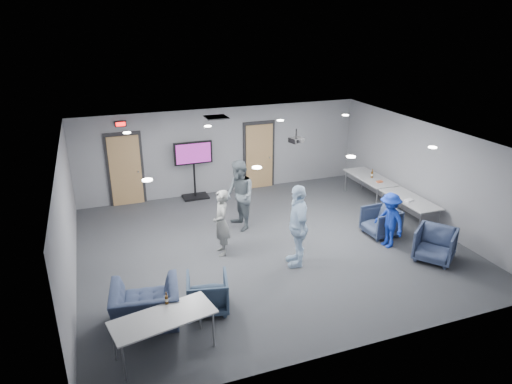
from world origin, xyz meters
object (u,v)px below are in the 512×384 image
object	(u,v)px
table_front_left	(163,319)
tv_stand	(194,167)
person_a	(221,223)
person_b	(239,196)
table_right_a	(370,178)
bottle_front	(167,299)
projector	(296,140)
bottle_right	(372,175)
chair_front_b	(146,306)
chair_front_a	(207,293)
person_d	(389,220)
chair_right_c	(435,245)
chair_right_b	(381,222)
table_right_b	(410,200)
person_c	(298,225)

from	to	relation	value
table_front_left	tv_stand	size ratio (longest dim) A/B	1.00
person_a	person_b	world-z (taller)	person_b
table_right_a	tv_stand	distance (m)	5.39
bottle_front	projector	xyz separation A→B (m)	(3.95, 3.41, 1.59)
tv_stand	bottle_right	bearing A→B (deg)	-22.45
person_b	chair_front_b	size ratio (longest dim) A/B	1.56
person_a	bottle_front	distance (m)	3.17
table_right_a	chair_front_a	bearing A→B (deg)	121.99
bottle_front	person_d	bearing A→B (deg)	16.04
chair_right_c	tv_stand	xyz separation A→B (m)	(-4.31, 5.73, 0.62)
chair_right_b	tv_stand	size ratio (longest dim) A/B	0.45
table_right_b	bottle_front	size ratio (longest dim) A/B	7.93
bottle_front	chair_front_b	bearing A→B (deg)	118.54
chair_right_c	table_right_a	xyz separation A→B (m)	(0.69, 3.75, 0.30)
bottle_right	tv_stand	size ratio (longest dim) A/B	0.15
chair_front_b	bottle_front	xyz separation A→B (m)	(0.31, -0.57, 0.42)
bottle_right	tv_stand	xyz separation A→B (m)	(-5.00, 2.06, 0.18)
bottle_front	tv_stand	size ratio (longest dim) A/B	0.13
person_a	person_c	size ratio (longest dim) A/B	0.84
person_a	person_c	world-z (taller)	person_c
person_a	table_right_a	size ratio (longest dim) A/B	0.85
person_a	chair_front_a	world-z (taller)	person_a
projector	table_right_a	bearing A→B (deg)	2.26
tv_stand	chair_right_b	bearing A→B (deg)	-47.04
person_d	projector	size ratio (longest dim) A/B	3.74
chair_right_c	chair_front_a	xyz separation A→B (m)	(-5.40, -0.06, -0.03)
bottle_front	projector	size ratio (longest dim) A/B	0.61
chair_front_a	chair_right_b	bearing A→B (deg)	-150.25
table_right_b	projector	bearing A→B (deg)	73.58
table_right_b	chair_front_a	bearing A→B (deg)	107.37
table_front_left	table_right_a	bearing A→B (deg)	22.29
bottle_right	table_right_a	bearing A→B (deg)	88.38
tv_stand	person_c	bearing A→B (deg)	-75.37
person_c	table_front_left	distance (m)	3.87
chair_front_a	table_right_b	xyz separation A→B (m)	(6.10, 1.91, 0.32)
person_a	chair_front_b	distance (m)	2.95
person_c	chair_right_c	world-z (taller)	person_c
person_c	bottle_front	xyz separation A→B (m)	(-3.20, -1.62, -0.14)
bottle_right	tv_stand	world-z (taller)	tv_stand
person_b	bottle_front	xyz separation A→B (m)	(-2.56, -3.84, -0.12)
person_a	person_c	bearing A→B (deg)	60.26
chair_right_c	chair_front_a	world-z (taller)	chair_right_c
person_a	table_front_left	distance (m)	3.53
chair_right_b	chair_right_c	size ratio (longest dim) A/B	0.94
chair_right_c	table_right_a	size ratio (longest dim) A/B	0.45
projector	chair_right_b	bearing A→B (deg)	-48.46
chair_right_b	person_c	bearing A→B (deg)	-79.84
chair_right_b	projector	size ratio (longest dim) A/B	2.17
person_c	person_d	distance (m)	2.46
person_a	tv_stand	size ratio (longest dim) A/B	0.90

